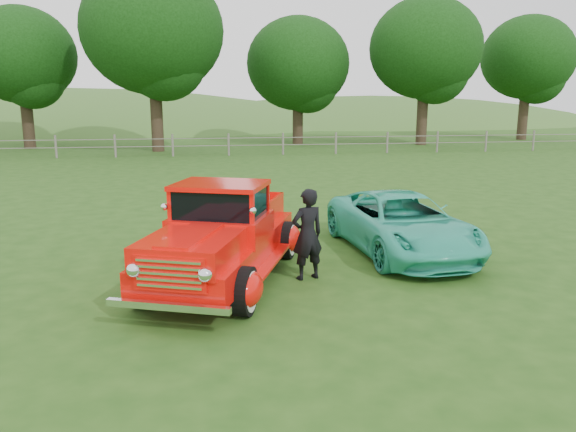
{
  "coord_description": "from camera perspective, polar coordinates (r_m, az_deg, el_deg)",
  "views": [
    {
      "loc": [
        -1.35,
        -8.88,
        3.27
      ],
      "look_at": [
        0.16,
        1.2,
        1.06
      ],
      "focal_mm": 35.0,
      "sensor_mm": 36.0,
      "label": 1
    }
  ],
  "objects": [
    {
      "name": "man",
      "position": [
        10.02,
        1.98,
        -1.87
      ],
      "size": [
        0.7,
        0.56,
        1.66
      ],
      "primitive_type": "imported",
      "rotation": [
        0.0,
        0.0,
        3.46
      ],
      "color": "black",
      "rests_on": "ground"
    },
    {
      "name": "red_pickup",
      "position": [
        10.02,
        -6.66,
        -2.14
      ],
      "size": [
        3.42,
        5.28,
        1.78
      ],
      "rotation": [
        0.0,
        0.0,
        -0.35
      ],
      "color": "black",
      "rests_on": "ground"
    },
    {
      "name": "tree_near_east",
      "position": [
        38.46,
        1.02,
        15.18
      ],
      "size": [
        6.8,
        6.8,
        8.33
      ],
      "color": "black",
      "rests_on": "ground"
    },
    {
      "name": "tree_mid_west",
      "position": [
        38.45,
        -25.46,
        14.49
      ],
      "size": [
        6.4,
        6.4,
        8.46
      ],
      "color": "black",
      "rests_on": "ground"
    },
    {
      "name": "teal_sedan",
      "position": [
        12.0,
        11.44,
        -0.76
      ],
      "size": [
        2.43,
        4.63,
        1.24
      ],
      "primitive_type": "imported",
      "rotation": [
        0.0,
        0.0,
        0.08
      ],
      "color": "#2EBB9B",
      "rests_on": "ground"
    },
    {
      "name": "tree_near_west",
      "position": [
        34.16,
        -13.6,
        17.84
      ],
      "size": [
        8.0,
        8.0,
        10.42
      ],
      "color": "black",
      "rests_on": "ground"
    },
    {
      "name": "tree_far_east",
      "position": [
        45.42,
        23.21,
        14.55
      ],
      "size": [
        6.6,
        6.6,
        8.86
      ],
      "color": "black",
      "rests_on": "ground"
    },
    {
      "name": "fence_line",
      "position": [
        31.02,
        -6.05,
        7.24
      ],
      "size": [
        48.0,
        0.12,
        1.2
      ],
      "color": "#6D675C",
      "rests_on": "ground"
    },
    {
      "name": "ground",
      "position": [
        9.56,
        0.11,
        -7.76
      ],
      "size": [
        140.0,
        140.0,
        0.0
      ],
      "primitive_type": "plane",
      "color": "#204612",
      "rests_on": "ground"
    },
    {
      "name": "tree_mid_east",
      "position": [
        38.75,
        13.79,
        16.2
      ],
      "size": [
        7.2,
        7.2,
        9.44
      ],
      "color": "black",
      "rests_on": "ground"
    },
    {
      "name": "distant_hills",
      "position": [
        68.84,
        -10.8,
        5.5
      ],
      "size": [
        116.0,
        60.0,
        18.0
      ],
      "color": "#305B21",
      "rests_on": "ground"
    }
  ]
}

